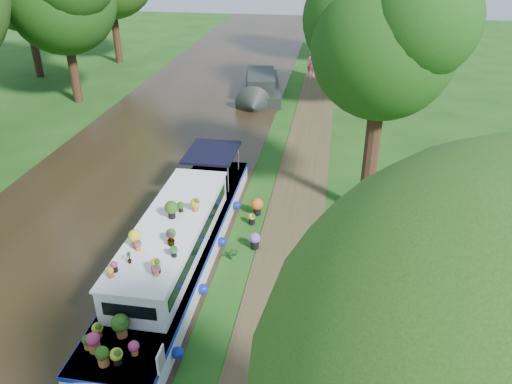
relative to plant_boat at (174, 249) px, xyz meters
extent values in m
plane|color=#174310|center=(2.25, 1.82, -0.85)|extent=(100.00, 100.00, 0.00)
cube|color=black|center=(-3.75, 1.82, -0.84)|extent=(10.00, 100.00, 0.02)
cube|color=#41341E|center=(3.45, 1.82, -0.84)|extent=(2.20, 100.00, 0.03)
cube|color=white|center=(0.00, 0.85, -0.46)|extent=(2.20, 12.00, 0.75)
cube|color=navy|center=(0.00, 0.85, -0.14)|extent=(2.24, 12.04, 0.12)
cube|color=white|center=(0.00, 0.05, 0.44)|extent=(1.80, 7.00, 1.05)
cube|color=white|center=(0.00, 0.05, 1.00)|extent=(1.90, 7.10, 0.06)
cube|color=black|center=(0.91, 0.05, 0.52)|extent=(0.03, 6.40, 0.38)
cube|color=black|center=(-0.91, 0.05, 0.52)|extent=(0.03, 6.40, 0.38)
cube|color=black|center=(0.00, 5.15, 1.07)|extent=(1.90, 2.40, 0.10)
cube|color=white|center=(1.15, -4.55, 0.22)|extent=(0.04, 0.45, 0.55)
imported|color=#204713|center=(-0.42, -2.20, 1.21)|extent=(0.22, 0.22, 0.36)
imported|color=#204713|center=(0.41, -1.23, 1.22)|extent=(0.30, 0.30, 0.39)
cylinder|color=black|center=(6.05, 4.82, 1.42)|extent=(0.56, 0.56, 4.55)
sphere|color=#133A0E|center=(6.05, 4.82, 5.38)|extent=(4.80, 4.80, 4.80)
sphere|color=#133A0E|center=(7.01, 4.10, 6.34)|extent=(3.60, 3.60, 3.60)
sphere|color=#133A0E|center=(5.21, 5.66, 6.10)|extent=(3.84, 3.84, 3.84)
cylinder|color=black|center=(6.75, 16.82, 1.07)|extent=(0.56, 0.56, 3.85)
sphere|color=#204713|center=(6.75, 16.82, 5.10)|extent=(6.00, 6.00, 6.00)
cylinder|color=black|center=(6.25, 27.82, 1.25)|extent=(0.56, 0.56, 4.20)
cylinder|color=black|center=(-11.25, 15.82, 1.07)|extent=(0.56, 0.56, 3.85)
cylinder|color=black|center=(-12.75, 25.82, 1.34)|extent=(0.56, 0.56, 4.38)
cylinder|color=black|center=(-16.75, 20.82, 1.25)|extent=(0.56, 0.56, 4.20)
cube|color=black|center=(-0.14, 19.34, -0.49)|extent=(3.21, 7.02, 0.68)
cube|color=black|center=(-0.14, 18.77, 0.24)|extent=(2.31, 4.16, 0.79)
imported|color=#DF5C97|center=(2.75, 24.04, 0.07)|extent=(0.71, 0.53, 1.79)
imported|color=black|center=(4.15, 22.23, -0.05)|extent=(0.88, 0.77, 1.55)
imported|color=#246D20|center=(1.69, 0.97, -0.65)|extent=(0.45, 0.42, 0.41)
camera|label=1|loc=(4.60, -12.25, 8.90)|focal=35.00mm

